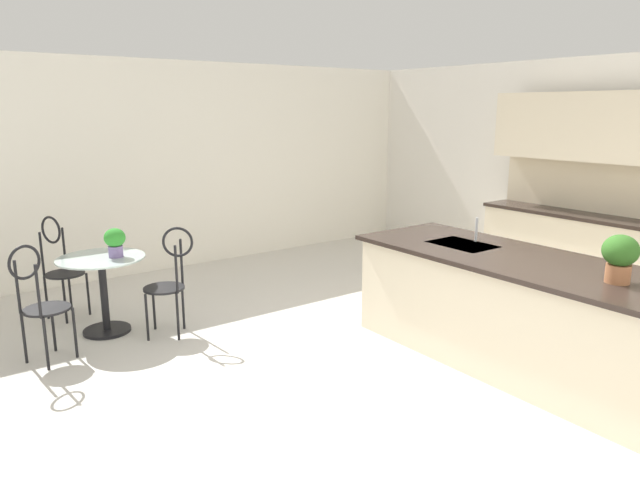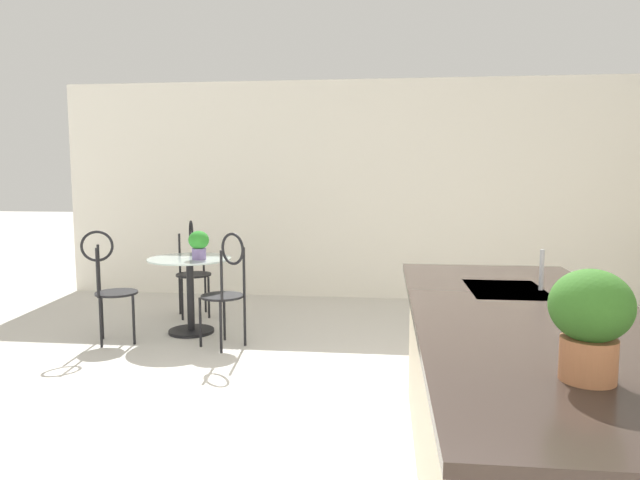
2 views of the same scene
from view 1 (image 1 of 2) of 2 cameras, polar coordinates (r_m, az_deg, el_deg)
The scene contains 12 objects.
ground_plane at distance 4.81m, azimuth 8.97°, elevation -13.10°, with size 40.00×40.00×0.00m, color beige.
wall_left_window at distance 7.94m, azimuth -13.16°, elevation 7.17°, with size 0.12×7.80×2.70m, color silver.
kitchen_island at distance 5.08m, azimuth 18.41°, elevation -6.56°, with size 2.80×1.06×0.92m.
back_counter_run at distance 7.36m, azimuth 24.70°, elevation -0.89°, with size 2.44×0.64×1.52m.
upper_cabinet_run at distance 7.17m, azimuth 25.66°, elevation 10.08°, with size 2.40×0.36×0.76m.
bistro_table at distance 5.83m, azimuth -20.63°, elevation -4.40°, with size 0.80×0.80×0.74m.
chair_near_window at distance 6.41m, azimuth -24.30°, elevation -2.02°, with size 0.52×0.51×1.04m.
chair_by_island at distance 5.54m, azimuth -14.66°, elevation -3.51°, with size 0.53×0.53×1.04m.
chair_toward_desk at distance 5.30m, azimuth -26.02°, elevation -5.19°, with size 0.51×0.52×1.04m.
sink_faucet at distance 5.38m, azimuth 15.21°, elevation 1.00°, with size 0.02×0.02×0.22m, color #B2B5BA.
potted_plant_on_table at distance 5.68m, azimuth -19.63°, elevation -0.06°, with size 0.19×0.19×0.27m.
potted_plant_counter_far at distance 4.45m, azimuth 27.55°, elevation -1.37°, with size 0.24×0.24×0.34m.
Camera 1 is at (3.01, -3.12, 2.10)m, focal length 32.35 mm.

